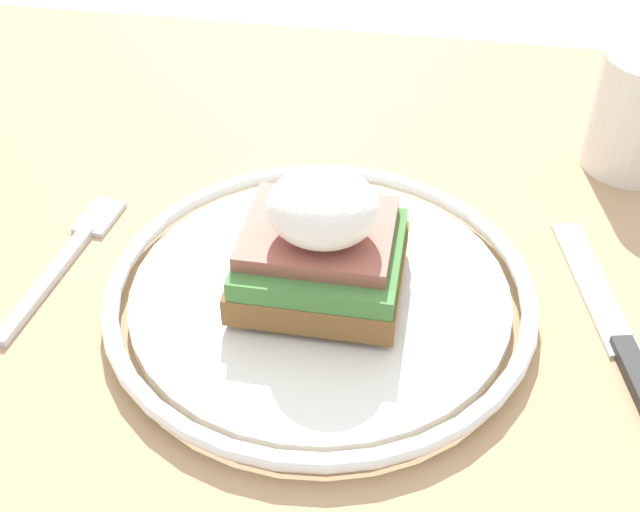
{
  "coord_description": "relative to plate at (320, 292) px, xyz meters",
  "views": [
    {
      "loc": [
        0.04,
        -0.32,
        1.07
      ],
      "look_at": [
        -0.02,
        0.01,
        0.78
      ],
      "focal_mm": 45.0,
      "sensor_mm": 36.0,
      "label": 1
    }
  ],
  "objects": [
    {
      "name": "plate",
      "position": [
        0.0,
        0.0,
        0.0
      ],
      "size": [
        0.25,
        0.25,
        0.02
      ],
      "color": "silver",
      "rests_on": "dining_table"
    },
    {
      "name": "knife",
      "position": [
        0.17,
        -0.02,
        -0.01
      ],
      "size": [
        0.06,
        0.2,
        0.01
      ],
      "color": "#2D2D2D",
      "rests_on": "dining_table"
    },
    {
      "name": "dining_table",
      "position": [
        0.02,
        -0.01,
        -0.12
      ],
      "size": [
        1.09,
        0.75,
        0.75
      ],
      "color": "tan",
      "rests_on": "ground_plane"
    },
    {
      "name": "sandwich",
      "position": [
        0.0,
        -0.0,
        0.04
      ],
      "size": [
        0.1,
        0.12,
        0.08
      ],
      "color": "brown",
      "rests_on": "plate"
    },
    {
      "name": "fork",
      "position": [
        -0.16,
        0.01,
        -0.01
      ],
      "size": [
        0.03,
        0.14,
        0.0
      ],
      "color": "silver",
      "rests_on": "dining_table"
    }
  ]
}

